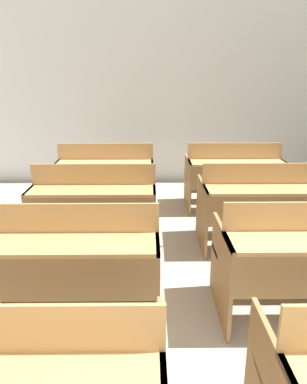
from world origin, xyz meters
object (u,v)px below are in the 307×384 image
at_px(bench_second_left, 72,261).
at_px(bench_second_right, 307,258).
at_px(bench_third_left, 95,205).
at_px(bench_back_left, 106,175).
at_px(bench_back_right, 234,175).
at_px(bench_third_right, 262,204).

distance_m(bench_second_left, bench_second_right, 1.81).
relative_size(bench_second_left, bench_third_left, 1.00).
height_order(bench_back_left, bench_back_right, same).
xyz_separation_m(bench_second_right, bench_back_right, (-0.01, 2.56, 0.00)).
relative_size(bench_back_left, bench_back_right, 1.00).
bearing_deg(bench_second_right, bench_back_right, 90.21).
height_order(bench_second_left, bench_back_right, same).
bearing_deg(bench_back_right, bench_third_right, -88.56).
bearing_deg(bench_third_right, bench_second_right, -91.00).
bearing_deg(bench_third_left, bench_back_left, 90.65).
distance_m(bench_third_left, bench_back_right, 2.22).
bearing_deg(bench_second_right, bench_second_left, -179.53).
bearing_deg(bench_third_right, bench_third_left, -179.59).
relative_size(bench_second_left, bench_back_right, 1.00).
bearing_deg(bench_second_right, bench_back_left, 125.60).
xyz_separation_m(bench_second_left, bench_third_right, (1.83, 1.30, 0.00)).
bearing_deg(bench_back_right, bench_third_left, -144.44).
height_order(bench_second_right, bench_third_right, same).
bearing_deg(bench_back_right, bench_back_left, -179.61).
distance_m(bench_second_left, bench_third_right, 2.25).
bearing_deg(bench_second_left, bench_third_left, 90.29).
bearing_deg(bench_third_left, bench_second_right, -35.13).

